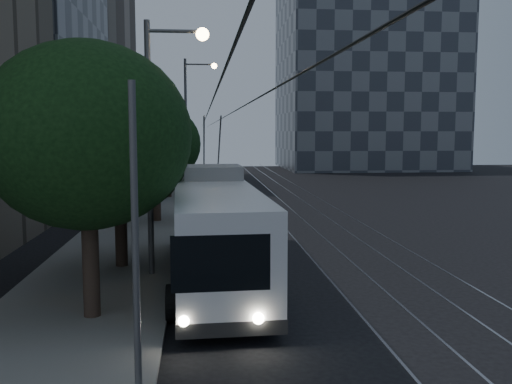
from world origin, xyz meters
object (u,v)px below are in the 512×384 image
object	(u,v)px
car_white_c	(199,180)
car_white_d	(215,175)
car_white_a	(224,203)
streetlamp_far	(191,114)
car_white_b	(209,187)
trolleybus	(214,231)
pickup_silver	(212,208)
streetlamp_near	(161,123)

from	to	relation	value
car_white_c	car_white_d	xyz separation A→B (m)	(1.60, 6.27, -0.10)
car_white_a	streetlamp_far	bearing A→B (deg)	109.29
car_white_b	car_white_c	xyz separation A→B (m)	(-0.86, 5.64, 0.06)
trolleybus	car_white_c	bearing A→B (deg)	88.85
pickup_silver	streetlamp_near	bearing A→B (deg)	-90.31
trolleybus	streetlamp_far	xyz separation A→B (m)	(-1.15, 25.62, 4.59)
car_white_d	streetlamp_near	bearing A→B (deg)	-113.01
pickup_silver	car_white_b	world-z (taller)	car_white_b
car_white_c	streetlamp_near	size ratio (longest dim) A/B	0.55
car_white_b	car_white_d	world-z (taller)	car_white_b
car_white_c	car_white_d	bearing A→B (deg)	62.15
car_white_b	streetlamp_far	world-z (taller)	streetlamp_far
car_white_b	car_white_c	distance (m)	5.70
car_white_c	streetlamp_far	world-z (taller)	streetlamp_far
car_white_b	car_white_d	bearing A→B (deg)	92.59
car_white_b	pickup_silver	bearing A→B (deg)	-83.87
car_white_b	streetlamp_near	distance (m)	24.70
pickup_silver	streetlamp_far	distance (m)	14.06
pickup_silver	car_white_a	world-z (taller)	pickup_silver
car_white_c	car_white_d	size ratio (longest dim) A/B	1.18
streetlamp_near	car_white_a	bearing A→B (deg)	80.10
trolleybus	streetlamp_far	bearing A→B (deg)	90.16
streetlamp_near	car_white_d	bearing A→B (deg)	85.71
car_white_a	trolleybus	bearing A→B (deg)	-86.34
car_white_a	streetlamp_near	size ratio (longest dim) A/B	0.41
car_white_b	streetlamp_near	xyz separation A→B (m)	(-1.96, -24.19, 4.59)
trolleybus	car_white_c	xyz separation A→B (m)	(-0.67, 30.42, -0.93)
trolleybus	streetlamp_far	size ratio (longest dim) A/B	1.20
car_white_a	car_white_c	bearing A→B (deg)	103.35
pickup_silver	car_white_b	xyz separation A→B (m)	(0.01, 12.01, 0.00)
pickup_silver	car_white_c	distance (m)	17.67
trolleybus	car_white_c	distance (m)	30.44
pickup_silver	trolleybus	bearing A→B (deg)	-82.02
car_white_a	car_white_c	xyz separation A→B (m)	(-1.60, 14.33, 0.18)
trolleybus	streetlamp_near	xyz separation A→B (m)	(-1.77, 0.59, 3.60)
car_white_a	car_white_d	size ratio (longest dim) A/B	0.87
car_white_c	streetlamp_near	world-z (taller)	streetlamp_near
car_white_b	streetlamp_far	size ratio (longest dim) A/B	0.48
car_white_a	car_white_b	size ratio (longest dim) A/B	0.71
car_white_a	streetlamp_far	distance (m)	11.30
car_white_c	car_white_d	distance (m)	6.47
streetlamp_far	car_white_c	bearing A→B (deg)	84.30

